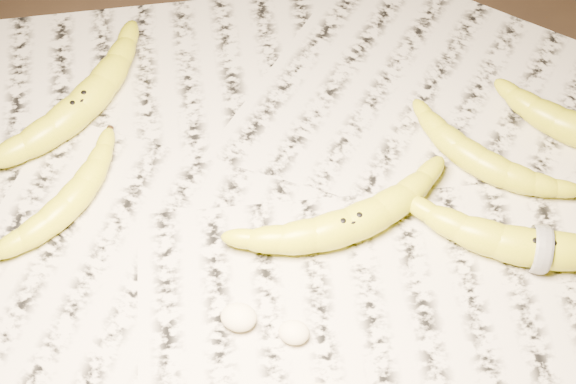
% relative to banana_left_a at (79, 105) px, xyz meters
% --- Properties ---
extents(ground, '(3.00, 3.00, 0.00)m').
position_rel_banana_left_a_xyz_m(ground, '(0.28, -0.07, -0.03)').
color(ground, black).
rests_on(ground, ground).
extents(newspaper_patch, '(0.90, 0.70, 0.01)m').
position_rel_banana_left_a_xyz_m(newspaper_patch, '(0.29, -0.10, -0.02)').
color(newspaper_patch, beige).
rests_on(newspaper_patch, ground).
extents(banana_left_a, '(0.15, 0.23, 0.04)m').
position_rel_banana_left_a_xyz_m(banana_left_a, '(0.00, 0.00, 0.00)').
color(banana_left_a, yellow).
rests_on(banana_left_a, newspaper_patch).
extents(banana_left_b, '(0.11, 0.17, 0.03)m').
position_rel_banana_left_a_xyz_m(banana_left_b, '(0.03, -0.12, -0.00)').
color(banana_left_b, yellow).
rests_on(banana_left_b, newspaper_patch).
extents(banana_center, '(0.21, 0.17, 0.04)m').
position_rel_banana_left_a_xyz_m(banana_center, '(0.32, -0.09, -0.00)').
color(banana_center, yellow).
rests_on(banana_center, newspaper_patch).
extents(banana_taped, '(0.24, 0.08, 0.04)m').
position_rel_banana_left_a_xyz_m(banana_taped, '(0.50, -0.08, 0.00)').
color(banana_taped, yellow).
rests_on(banana_taped, newspaper_patch).
extents(banana_upper_a, '(0.18, 0.12, 0.03)m').
position_rel_banana_left_a_xyz_m(banana_upper_a, '(0.44, 0.02, -0.00)').
color(banana_upper_a, yellow).
rests_on(banana_upper_a, newspaper_patch).
extents(measuring_tape, '(0.01, 0.05, 0.05)m').
position_rel_banana_left_a_xyz_m(measuring_tape, '(0.50, -0.08, 0.00)').
color(measuring_tape, white).
rests_on(measuring_tape, newspaper_patch).
extents(flesh_chunk_a, '(0.03, 0.03, 0.02)m').
position_rel_banana_left_a_xyz_m(flesh_chunk_a, '(0.23, -0.21, -0.01)').
color(flesh_chunk_a, beige).
rests_on(flesh_chunk_a, newspaper_patch).
extents(flesh_chunk_b, '(0.03, 0.02, 0.02)m').
position_rel_banana_left_a_xyz_m(flesh_chunk_b, '(0.28, -0.21, -0.01)').
color(flesh_chunk_b, beige).
rests_on(flesh_chunk_b, newspaper_patch).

